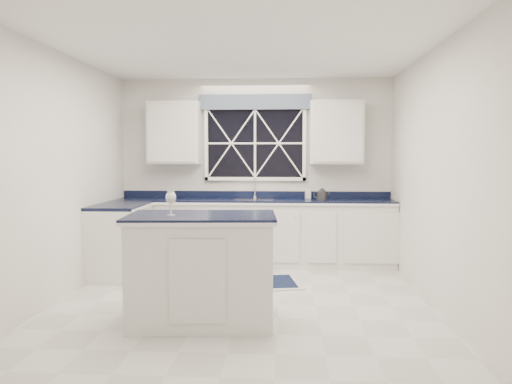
# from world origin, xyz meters

# --- Properties ---
(ground) EXTENTS (4.50, 4.50, 0.00)m
(ground) POSITION_xyz_m (0.00, 0.00, 0.00)
(ground) COLOR silver
(ground) RESTS_ON ground
(back_wall) EXTENTS (4.00, 0.10, 2.70)m
(back_wall) POSITION_xyz_m (0.00, 2.25, 1.35)
(back_wall) COLOR beige
(back_wall) RESTS_ON ground
(base_cabinets) EXTENTS (3.99, 1.60, 0.90)m
(base_cabinets) POSITION_xyz_m (-0.33, 1.78, 0.45)
(base_cabinets) COLOR silver
(base_cabinets) RESTS_ON ground
(countertop) EXTENTS (3.98, 0.64, 0.04)m
(countertop) POSITION_xyz_m (0.00, 1.95, 0.92)
(countertop) COLOR black
(countertop) RESTS_ON base_cabinets
(dishwasher) EXTENTS (0.60, 0.58, 0.82)m
(dishwasher) POSITION_xyz_m (-1.10, 1.95, 0.41)
(dishwasher) COLOR black
(dishwasher) RESTS_ON ground
(window) EXTENTS (1.65, 0.09, 1.26)m
(window) POSITION_xyz_m (0.00, 2.20, 1.83)
(window) COLOR black
(window) RESTS_ON ground
(upper_cabinets) EXTENTS (3.10, 0.34, 0.90)m
(upper_cabinets) POSITION_xyz_m (0.00, 2.08, 1.90)
(upper_cabinets) COLOR silver
(upper_cabinets) RESTS_ON ground
(faucet) EXTENTS (0.05, 0.20, 0.30)m
(faucet) POSITION_xyz_m (0.00, 2.14, 1.10)
(faucet) COLOR silver
(faucet) RESTS_ON countertop
(island) EXTENTS (1.43, 0.92, 1.02)m
(island) POSITION_xyz_m (-0.32, -0.58, 0.51)
(island) COLOR silver
(island) RESTS_ON ground
(rug) EXTENTS (1.38, 0.98, 0.02)m
(rug) POSITION_xyz_m (0.01, 0.85, 0.01)
(rug) COLOR #B9B9B4
(rug) RESTS_ON ground
(kettle) EXTENTS (0.23, 0.20, 0.18)m
(kettle) POSITION_xyz_m (0.97, 1.94, 1.02)
(kettle) COLOR #303033
(kettle) RESTS_ON countertop
(wine_glass) EXTENTS (0.10, 0.10, 0.23)m
(wine_glass) POSITION_xyz_m (-0.59, -0.66, 1.18)
(wine_glass) COLOR white
(wine_glass) RESTS_ON island
(soap_bottle) EXTENTS (0.09, 0.09, 0.18)m
(soap_bottle) POSITION_xyz_m (0.78, 2.17, 1.03)
(soap_bottle) COLOR silver
(soap_bottle) RESTS_ON countertop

